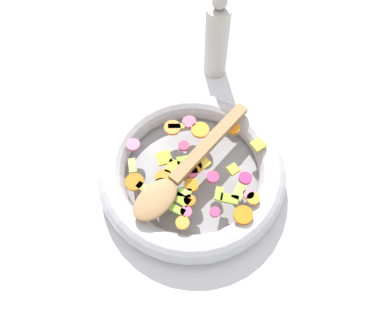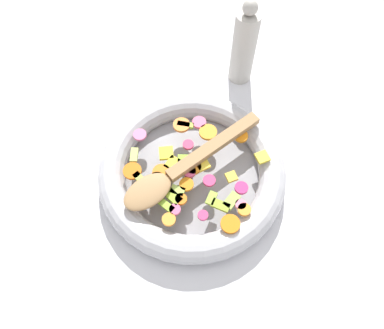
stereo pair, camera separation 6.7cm
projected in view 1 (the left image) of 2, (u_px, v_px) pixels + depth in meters
ground_plane at (192, 177)px, 0.72m from camera, size 4.00×4.00×0.00m
skillet at (192, 172)px, 0.70m from camera, size 0.35×0.35×0.05m
chopped_vegetables at (191, 172)px, 0.66m from camera, size 0.25×0.26×0.01m
wooden_spoon at (182, 171)px, 0.65m from camera, size 0.14×0.29×0.01m
pepper_mill at (217, 40)px, 0.77m from camera, size 0.05×0.05×0.20m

